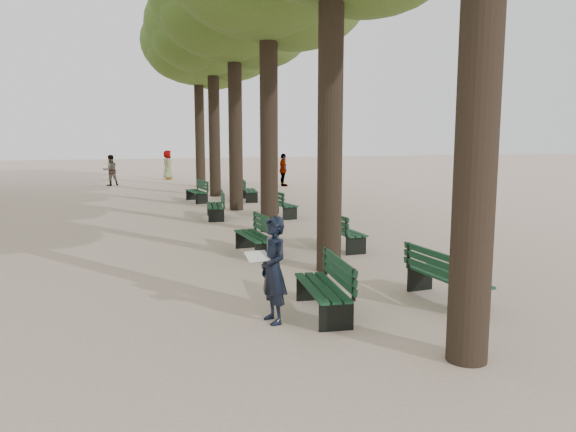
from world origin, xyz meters
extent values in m
plane|color=beige|center=(0.00, 0.00, 0.00)|extent=(120.00, 120.00, 0.00)
cylinder|color=#33261C|center=(1.50, -2.00, 3.75)|extent=(0.52, 0.52, 7.50)
cylinder|color=#33261C|center=(1.50, 3.00, 3.75)|extent=(0.52, 0.52, 7.50)
cylinder|color=#33261C|center=(1.50, 8.00, 3.75)|extent=(0.52, 0.52, 7.50)
cylinder|color=#33261C|center=(1.50, 13.00, 3.75)|extent=(0.52, 0.52, 7.50)
cylinder|color=#33261C|center=(1.50, 18.00, 3.75)|extent=(0.52, 0.52, 7.50)
ellipsoid|color=#3A591E|center=(1.50, 18.00, 7.70)|extent=(6.00, 6.00, 4.50)
cylinder|color=#33261C|center=(1.50, 23.00, 3.75)|extent=(0.52, 0.52, 7.50)
ellipsoid|color=#3A591E|center=(1.50, 23.00, 7.70)|extent=(6.00, 6.00, 4.50)
cube|color=black|center=(0.35, 0.26, 0.23)|extent=(0.68, 1.84, 0.45)
cube|color=#0D301D|center=(0.35, 0.26, 0.45)|extent=(0.70, 1.84, 0.04)
cube|color=#0D301D|center=(0.63, 0.24, 0.72)|extent=(0.20, 1.80, 0.40)
cube|color=black|center=(0.35, 5.00, 0.23)|extent=(0.67, 1.84, 0.45)
cube|color=#0D301D|center=(0.35, 5.00, 0.45)|extent=(0.69, 1.84, 0.04)
cube|color=#0D301D|center=(0.63, 5.03, 0.72)|extent=(0.20, 1.80, 0.40)
cube|color=black|center=(0.35, 10.99, 0.23)|extent=(0.73, 1.85, 0.45)
cube|color=#0D301D|center=(0.35, 10.99, 0.45)|extent=(0.75, 1.85, 0.04)
cube|color=#0D301D|center=(0.63, 10.96, 0.72)|extent=(0.26, 1.79, 0.40)
cube|color=black|center=(0.35, 15.95, 0.23)|extent=(0.76, 1.85, 0.45)
cube|color=#0D301D|center=(0.35, 15.95, 0.45)|extent=(0.78, 1.86, 0.04)
cube|color=#0D301D|center=(0.63, 15.99, 0.72)|extent=(0.29, 1.79, 0.40)
cube|color=black|center=(2.65, 0.29, 0.23)|extent=(0.67, 1.84, 0.45)
cube|color=#0D301D|center=(2.65, 0.29, 0.45)|extent=(0.69, 1.84, 0.04)
cube|color=#0D301D|center=(2.37, 0.26, 0.72)|extent=(0.19, 1.80, 0.40)
cube|color=black|center=(2.65, 5.05, 0.23)|extent=(0.61, 1.82, 0.45)
cube|color=#0D301D|center=(2.65, 5.05, 0.45)|extent=(0.63, 1.83, 0.04)
cube|color=#0D301D|center=(2.37, 5.04, 0.72)|extent=(0.13, 1.80, 0.40)
cube|color=black|center=(2.65, 10.78, 0.23)|extent=(0.76, 1.85, 0.45)
cube|color=#0D301D|center=(2.65, 10.78, 0.45)|extent=(0.78, 1.86, 0.04)
cube|color=#0D301D|center=(2.37, 10.74, 0.72)|extent=(0.28, 1.79, 0.40)
cube|color=black|center=(2.65, 15.72, 0.23)|extent=(0.74, 1.85, 0.45)
cube|color=#0D301D|center=(2.65, 15.72, 0.45)|extent=(0.76, 1.85, 0.04)
cube|color=#0D301D|center=(2.37, 15.75, 0.72)|extent=(0.26, 1.79, 0.40)
imported|color=black|center=(-0.48, 0.12, 0.82)|extent=(0.44, 0.70, 1.64)
cube|color=white|center=(-0.73, 0.12, 1.05)|extent=(0.37, 0.29, 0.12)
imported|color=#262628|center=(5.90, 21.88, 0.90)|extent=(0.37, 1.06, 1.81)
imported|color=#262628|center=(0.15, 28.54, 0.92)|extent=(0.46, 0.94, 1.85)
imported|color=#262628|center=(-3.26, 24.99, 0.86)|extent=(0.90, 0.59, 1.71)
camera|label=1|loc=(-2.62, -7.90, 2.86)|focal=35.00mm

